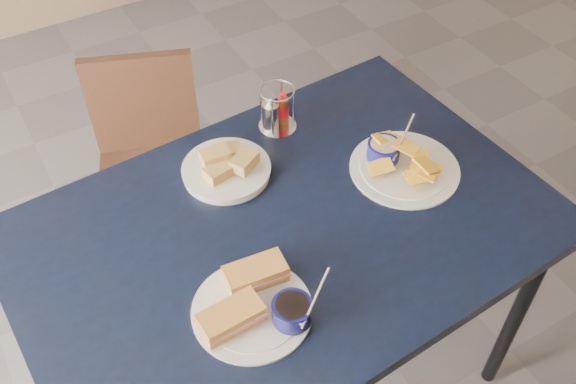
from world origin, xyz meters
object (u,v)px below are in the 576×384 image
bread_basket (227,168)px  plantain_plate (399,162)px  sandwich_plate (256,303)px  dining_table (286,241)px  condiment_caddy (276,112)px  chair_far (142,152)px

bread_basket → plantain_plate: bearing=-27.3°
sandwich_plate → plantain_plate: 0.58m
bread_basket → dining_table: bearing=-79.7°
sandwich_plate → condiment_caddy: bearing=56.4°
chair_far → sandwich_plate: 1.01m
dining_table → condiment_caddy: condiment_caddy is taller
sandwich_plate → condiment_caddy: (0.34, 0.52, 0.03)m
chair_far → bread_basket: bearing=-80.6°
dining_table → plantain_plate: size_ratio=4.61×
dining_table → bread_basket: size_ratio=5.84×
dining_table → condiment_caddy: size_ratio=10.07×
chair_far → plantain_plate: size_ratio=2.61×
chair_far → sandwich_plate: bearing=-92.8°
sandwich_plate → bread_basket: bearing=72.0°
chair_far → bread_basket: (0.09, -0.53, 0.33)m
plantain_plate → condiment_caddy: 0.38m
dining_table → chair_far: size_ratio=1.77×
chair_far → condiment_caddy: size_ratio=5.70×
plantain_plate → bread_basket: 0.46m
dining_table → plantain_plate: 0.38m
plantain_plate → bread_basket: plantain_plate is taller
dining_table → sandwich_plate: sandwich_plate is taller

